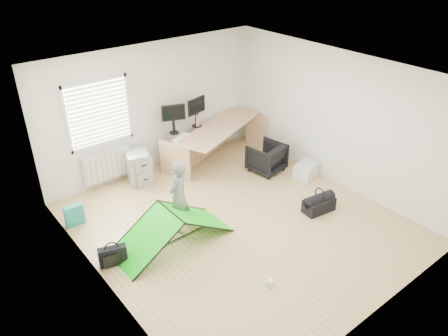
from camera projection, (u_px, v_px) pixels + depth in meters
ground at (238, 223)px, 7.82m from camera, size 5.50×5.50×0.00m
back_wall at (153, 108)px, 9.04m from camera, size 5.00×0.02×2.70m
window at (99, 113)px, 8.26m from camera, size 1.20×0.06×1.20m
radiator at (107, 165)px, 8.77m from camera, size 1.00×0.12×0.60m
desk at (220, 144)px, 9.70m from camera, size 2.56×1.63×0.83m
filing_cabinet at (138, 167)px, 8.95m from camera, size 0.58×0.67×0.67m
monitor_left at (174, 123)px, 9.08m from camera, size 0.50×0.28×0.47m
monitor_right at (196, 116)px, 9.39m from camera, size 0.51×0.22×0.48m
keyboard at (181, 137)px, 8.98m from camera, size 0.49×0.32×0.02m
thermos at (198, 121)px, 9.43m from camera, size 0.09×0.09×0.27m
office_chair at (266, 158)px, 9.34m from camera, size 0.77×0.78×0.63m
person at (179, 196)px, 7.39m from camera, size 0.57×0.49×1.31m
kite at (172, 227)px, 7.20m from camera, size 2.00×0.88×0.62m
storage_crate at (306, 170)px, 9.19m from camera, size 0.60×0.49×0.29m
tote_bag at (74, 215)px, 7.70m from camera, size 0.33×0.16×0.39m
laptop_bag at (113, 256)px, 6.79m from camera, size 0.45×0.26×0.33m
white_box at (270, 282)px, 6.45m from camera, size 0.13×0.13×0.10m
duffel_bag at (319, 205)px, 8.08m from camera, size 0.62×0.37×0.26m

